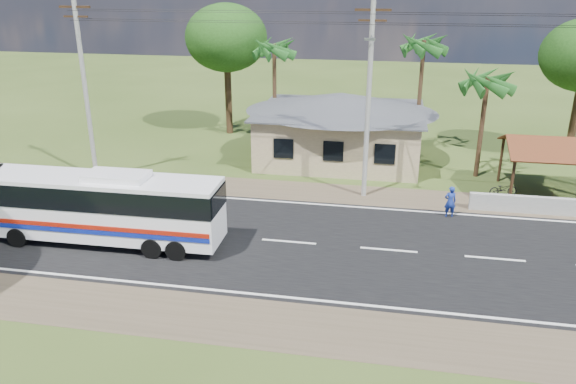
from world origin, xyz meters
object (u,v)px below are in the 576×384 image
Objects in this scene: waiting_shed at (555,147)px; motorcycle at (503,189)px; coach_bus at (101,203)px; person at (450,202)px.

motorcycle is at bearing -165.27° from waiting_shed.
person is at bearing 20.00° from coach_bus.
coach_bus is at bearing -154.63° from waiting_shed.
waiting_shed is 7.24m from person.
coach_bus is 16.73m from person.
motorcycle is at bearing -142.31° from person.
person is at bearing 121.31° from motorcycle.
motorcycle is 4.75m from person.
waiting_shed is 3.18× the size of person.
person is (-5.60, -4.17, -1.91)m from waiting_shed.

